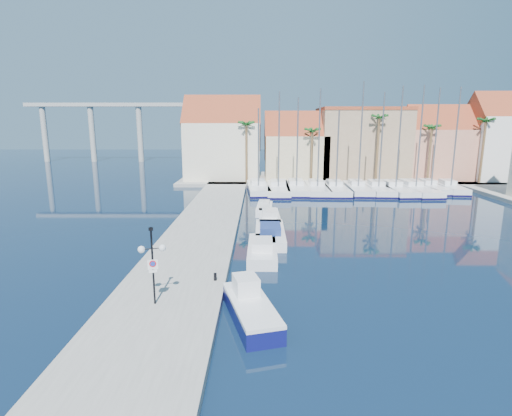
{
  "coord_description": "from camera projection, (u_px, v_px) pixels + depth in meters",
  "views": [
    {
      "loc": [
        -4.05,
        -19.44,
        9.45
      ],
      "look_at": [
        -4.29,
        10.97,
        3.0
      ],
      "focal_mm": 28.0,
      "sensor_mm": 36.0,
      "label": 1
    }
  ],
  "objects": [
    {
      "name": "building_3",
      "position": [
        436.0,
        146.0,
        65.52
      ],
      "size": [
        10.3,
        8.0,
        12.0
      ],
      "color": "tan",
      "rests_on": "shore_north"
    },
    {
      "name": "ground",
      "position": [
        336.0,
        307.0,
        20.95
      ],
      "size": [
        260.0,
        260.0,
        0.0
      ],
      "primitive_type": "plane",
      "color": "black",
      "rests_on": "ground"
    },
    {
      "name": "sailboat_3",
      "position": [
        317.0,
        188.0,
        55.79
      ],
      "size": [
        3.23,
        10.96,
        13.99
      ],
      "rotation": [
        0.0,
        0.0,
        -0.03
      ],
      "color": "white",
      "rests_on": "ground"
    },
    {
      "name": "sailboat_8",
      "position": [
        414.0,
        188.0,
        55.62
      ],
      "size": [
        3.9,
        12.09,
        14.41
      ],
      "rotation": [
        0.0,
        0.0,
        0.06
      ],
      "color": "white",
      "rests_on": "ground"
    },
    {
      "name": "palm_4",
      "position": [
        486.0,
        123.0,
        59.82
      ],
      "size": [
        2.6,
        2.6,
        10.65
      ],
      "color": "brown",
      "rests_on": "shore_north"
    },
    {
      "name": "palm_1",
      "position": [
        312.0,
        132.0,
        60.32
      ],
      "size": [
        2.6,
        2.6,
        9.15
      ],
      "color": "brown",
      "rests_on": "shore_north"
    },
    {
      "name": "palm_2",
      "position": [
        379.0,
        120.0,
        59.85
      ],
      "size": [
        2.6,
        2.6,
        11.15
      ],
      "color": "brown",
      "rests_on": "shore_north"
    },
    {
      "name": "fishing_boat",
      "position": [
        250.0,
        307.0,
        19.57
      ],
      "size": [
        3.16,
        5.65,
        1.88
      ],
      "rotation": [
        0.0,
        0.0,
        0.27
      ],
      "color": "#0E1052",
      "rests_on": "ground"
    },
    {
      "name": "building_1",
      "position": [
        296.0,
        149.0,
        65.81
      ],
      "size": [
        10.3,
        8.0,
        11.0
      ],
      "color": "#C7B38C",
      "rests_on": "shore_north"
    },
    {
      "name": "palm_3",
      "position": [
        432.0,
        129.0,
        60.08
      ],
      "size": [
        2.6,
        2.6,
        9.65
      ],
      "color": "brown",
      "rests_on": "shore_north"
    },
    {
      "name": "sailboat_1",
      "position": [
        278.0,
        189.0,
        55.55
      ],
      "size": [
        3.22,
        11.44,
        13.57
      ],
      "rotation": [
        0.0,
        0.0,
        -0.02
      ],
      "color": "white",
      "rests_on": "ground"
    },
    {
      "name": "motorboat_west_0",
      "position": [
        262.0,
        250.0,
        28.88
      ],
      "size": [
        2.09,
        6.39,
        1.4
      ],
      "rotation": [
        0.0,
        0.0,
        -0.01
      ],
      "color": "white",
      "rests_on": "ground"
    },
    {
      "name": "sailboat_0",
      "position": [
        258.0,
        188.0,
        56.12
      ],
      "size": [
        3.62,
        10.9,
        11.45
      ],
      "rotation": [
        0.0,
        0.0,
        0.07
      ],
      "color": "white",
      "rests_on": "ground"
    },
    {
      "name": "sailboat_5",
      "position": [
        357.0,
        188.0,
        55.71
      ],
      "size": [
        3.23,
        10.42,
        14.86
      ],
      "rotation": [
        0.0,
        0.0,
        -0.05
      ],
      "color": "white",
      "rests_on": "ground"
    },
    {
      "name": "motorboat_west_2",
      "position": [
        269.0,
        218.0,
        38.73
      ],
      "size": [
        2.05,
        6.21,
        1.4
      ],
      "rotation": [
        0.0,
        0.0,
        0.01
      ],
      "color": "white",
      "rests_on": "ground"
    },
    {
      "name": "motorboat_west_1",
      "position": [
        270.0,
        233.0,
        33.12
      ],
      "size": [
        2.42,
        7.45,
        1.4
      ],
      "rotation": [
        0.0,
        0.0,
        -0.01
      ],
      "color": "white",
      "rests_on": "ground"
    },
    {
      "name": "sailboat_6",
      "position": [
        378.0,
        189.0,
        55.5
      ],
      "size": [
        3.3,
        10.5,
        13.52
      ],
      "rotation": [
        0.0,
        0.0,
        -0.05
      ],
      "color": "white",
      "rests_on": "ground"
    },
    {
      "name": "shore_north",
      "position": [
        342.0,
        179.0,
        67.77
      ],
      "size": [
        54.0,
        16.0,
        0.5
      ],
      "primitive_type": "cube",
      "color": "gray",
      "rests_on": "ground"
    },
    {
      "name": "building_4",
      "position": [
        495.0,
        139.0,
        64.24
      ],
      "size": [
        8.3,
        8.0,
        14.0
      ],
      "color": "white",
      "rests_on": "shore_north"
    },
    {
      "name": "building_2",
      "position": [
        361.0,
        143.0,
        66.5
      ],
      "size": [
        14.2,
        10.2,
        11.5
      ],
      "color": "#9E8161",
      "rests_on": "shore_north"
    },
    {
      "name": "sailboat_4",
      "position": [
        335.0,
        189.0,
        55.51
      ],
      "size": [
        3.05,
        10.64,
        11.17
      ],
      "rotation": [
        0.0,
        0.0,
        -0.02
      ],
      "color": "white",
      "rests_on": "ground"
    },
    {
      "name": "sailboat_7",
      "position": [
        394.0,
        189.0,
        55.32
      ],
      "size": [
        3.61,
        11.15,
        14.28
      ],
      "rotation": [
        0.0,
        0.0,
        0.07
      ],
      "color": "white",
      "rests_on": "ground"
    },
    {
      "name": "building_0",
      "position": [
        223.0,
        142.0,
        65.65
      ],
      "size": [
        12.3,
        9.0,
        13.5
      ],
      "color": "beige",
      "rests_on": "shore_north"
    },
    {
      "name": "viaduct",
      "position": [
        119.0,
        120.0,
        99.34
      ],
      "size": [
        48.0,
        2.2,
        14.45
      ],
      "color": "#9E9E99",
      "rests_on": "ground"
    },
    {
      "name": "lamp_post",
      "position": [
        152.0,
        254.0,
        19.7
      ],
      "size": [
        1.33,
        0.62,
        4.02
      ],
      "rotation": [
        0.0,
        0.0,
        0.26
      ],
      "color": "black",
      "rests_on": "quay_west"
    },
    {
      "name": "bollard",
      "position": [
        215.0,
        277.0,
        23.2
      ],
      "size": [
        0.18,
        0.18,
        0.45
      ],
      "primitive_type": "cylinder",
      "color": "black",
      "rests_on": "quay_west"
    },
    {
      "name": "sailboat_2",
      "position": [
        296.0,
        188.0,
        56.23
      ],
      "size": [
        3.12,
        11.15,
        12.86
      ],
      "rotation": [
        0.0,
        0.0,
        -0.02
      ],
      "color": "white",
      "rests_on": "ground"
    },
    {
      "name": "motorboat_west_3",
      "position": [
        264.0,
        208.0,
        42.99
      ],
      "size": [
        1.91,
        5.14,
        1.4
      ],
      "rotation": [
        0.0,
        0.0,
        -0.06
      ],
      "color": "white",
      "rests_on": "ground"
    },
    {
      "name": "sailboat_9",
      "position": [
        430.0,
        187.0,
        56.62
      ],
      "size": [
        2.53,
        9.29,
        14.16
      ],
      "rotation": [
        0.0,
        0.0,
        0.01
      ],
      "color": "white",
      "rests_on": "ground"
    },
    {
      "name": "quay_west",
      "position": [
        201.0,
        233.0,
        34.17
      ],
      "size": [
        6.0,
        77.0,
        0.5
      ],
      "primitive_type": "cube",
      "color": "gray",
      "rests_on": "ground"
    },
    {
      "name": "sailboat_10",
      "position": [
        449.0,
        187.0,
        56.27
      ],
      "size": [
        3.15,
        9.27,
        14.24
      ],
      "rotation": [
        0.0,
        0.0,
        -0.08
      ],
      "color": "white",
      "rests_on": "ground"
    },
    {
      "name": "palm_0",
      "position": [
        246.0,
        126.0,
        60.2
      ],
      "size": [
        2.6,
        2.6,
        10.15
      ],
      "color": "brown",
      "rests_on": "shore_north"
    }
  ]
}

